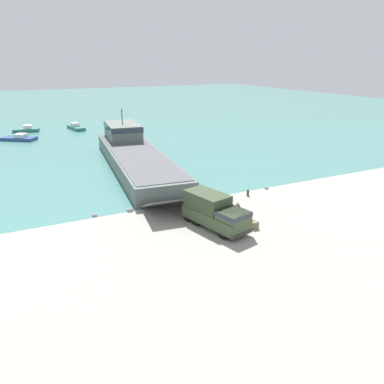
{
  "coord_description": "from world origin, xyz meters",
  "views": [
    {
      "loc": [
        -16.55,
        -28.02,
        14.71
      ],
      "look_at": [
        -0.72,
        4.35,
        1.95
      ],
      "focal_mm": 35.0,
      "sensor_mm": 36.0,
      "label": 1
    }
  ],
  "objects_px": {
    "moored_boat_b": "(27,130)",
    "mooring_bollard": "(248,192)",
    "soldier_on_ramp": "(237,210)",
    "moored_boat_a": "(76,127)",
    "cargo_crate": "(254,224)",
    "landing_craft": "(134,153)",
    "military_truck": "(215,211)",
    "moored_boat_c": "(19,138)"
  },
  "relations": [
    {
      "from": "mooring_bollard",
      "to": "cargo_crate",
      "type": "relative_size",
      "value": 0.94
    },
    {
      "from": "military_truck",
      "to": "moored_boat_b",
      "type": "distance_m",
      "value": 61.92
    },
    {
      "from": "moored_boat_a",
      "to": "moored_boat_b",
      "type": "relative_size",
      "value": 1.17
    },
    {
      "from": "moored_boat_a",
      "to": "moored_boat_b",
      "type": "bearing_deg",
      "value": -20.53
    },
    {
      "from": "landing_craft",
      "to": "moored_boat_a",
      "type": "xyz_separation_m",
      "value": [
        -2.63,
        34.03,
        -1.22
      ]
    },
    {
      "from": "landing_craft",
      "to": "military_truck",
      "type": "distance_m",
      "value": 24.9
    },
    {
      "from": "soldier_on_ramp",
      "to": "mooring_bollard",
      "type": "relative_size",
      "value": 2.38
    },
    {
      "from": "landing_craft",
      "to": "moored_boat_b",
      "type": "height_order",
      "value": "landing_craft"
    },
    {
      "from": "landing_craft",
      "to": "cargo_crate",
      "type": "bearing_deg",
      "value": -77.55
    },
    {
      "from": "military_truck",
      "to": "moored_boat_c",
      "type": "relative_size",
      "value": 1.07
    },
    {
      "from": "military_truck",
      "to": "moored_boat_c",
      "type": "distance_m",
      "value": 53.38
    },
    {
      "from": "soldier_on_ramp",
      "to": "moored_boat_a",
      "type": "bearing_deg",
      "value": -165.02
    },
    {
      "from": "moored_boat_a",
      "to": "military_truck",
      "type": "bearing_deg",
      "value": 81.36
    },
    {
      "from": "cargo_crate",
      "to": "soldier_on_ramp",
      "type": "bearing_deg",
      "value": 99.15
    },
    {
      "from": "landing_craft",
      "to": "cargo_crate",
      "type": "distance_m",
      "value": 26.89
    },
    {
      "from": "military_truck",
      "to": "moored_boat_c",
      "type": "height_order",
      "value": "military_truck"
    },
    {
      "from": "cargo_crate",
      "to": "moored_boat_a",
      "type": "bearing_deg",
      "value": 95.25
    },
    {
      "from": "military_truck",
      "to": "moored_boat_a",
      "type": "xyz_separation_m",
      "value": [
        -2.43,
        58.93,
        -1.07
      ]
    },
    {
      "from": "moored_boat_c",
      "to": "mooring_bollard",
      "type": "relative_size",
      "value": 8.94
    },
    {
      "from": "landing_craft",
      "to": "cargo_crate",
      "type": "relative_size",
      "value": 45.09
    },
    {
      "from": "moored_boat_a",
      "to": "mooring_bollard",
      "type": "xyz_separation_m",
      "value": [
        10.01,
        -53.25,
        -0.07
      ]
    },
    {
      "from": "military_truck",
      "to": "moored_boat_a",
      "type": "bearing_deg",
      "value": 168.62
    },
    {
      "from": "moored_boat_c",
      "to": "cargo_crate",
      "type": "bearing_deg",
      "value": -126.65
    },
    {
      "from": "military_truck",
      "to": "cargo_crate",
      "type": "height_order",
      "value": "military_truck"
    },
    {
      "from": "moored_boat_a",
      "to": "cargo_crate",
      "type": "xyz_separation_m",
      "value": [
        5.58,
        -60.72,
        -0.14
      ]
    },
    {
      "from": "moored_boat_c",
      "to": "mooring_bollard",
      "type": "height_order",
      "value": "moored_boat_c"
    },
    {
      "from": "moored_boat_a",
      "to": "mooring_bollard",
      "type": "relative_size",
      "value": 8.71
    },
    {
      "from": "moored_boat_b",
      "to": "mooring_bollard",
      "type": "bearing_deg",
      "value": -150.32
    },
    {
      "from": "landing_craft",
      "to": "mooring_bollard",
      "type": "distance_m",
      "value": 20.63
    },
    {
      "from": "landing_craft",
      "to": "moored_boat_a",
      "type": "distance_m",
      "value": 34.16
    },
    {
      "from": "landing_craft",
      "to": "mooring_bollard",
      "type": "height_order",
      "value": "landing_craft"
    },
    {
      "from": "moored_boat_c",
      "to": "soldier_on_ramp",
      "type": "bearing_deg",
      "value": -126.26
    },
    {
      "from": "military_truck",
      "to": "soldier_on_ramp",
      "type": "bearing_deg",
      "value": 85.51
    },
    {
      "from": "soldier_on_ramp",
      "to": "moored_boat_c",
      "type": "height_order",
      "value": "soldier_on_ramp"
    },
    {
      "from": "moored_boat_b",
      "to": "cargo_crate",
      "type": "relative_size",
      "value": 7.01
    },
    {
      "from": "military_truck",
      "to": "moored_boat_c",
      "type": "xyz_separation_m",
      "value": [
        -14.39,
        51.39,
        -1.12
      ]
    },
    {
      "from": "landing_craft",
      "to": "soldier_on_ramp",
      "type": "bearing_deg",
      "value": -77.81
    },
    {
      "from": "soldier_on_ramp",
      "to": "cargo_crate",
      "type": "relative_size",
      "value": 2.24
    },
    {
      "from": "landing_craft",
      "to": "moored_boat_a",
      "type": "bearing_deg",
      "value": 100.56
    },
    {
      "from": "moored_boat_c",
      "to": "military_truck",
      "type": "bearing_deg",
      "value": -129.27
    },
    {
      "from": "mooring_bollard",
      "to": "moored_boat_c",
      "type": "bearing_deg",
      "value": 115.67
    },
    {
      "from": "landing_craft",
      "to": "soldier_on_ramp",
      "type": "relative_size",
      "value": 20.09
    }
  ]
}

